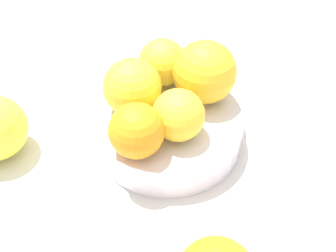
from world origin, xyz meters
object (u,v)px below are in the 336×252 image
Objects in this scene: fruit_bowl at (168,129)px; orange_in_bowl_3 at (137,131)px; orange_in_bowl_1 at (205,72)px; orange_in_bowl_4 at (162,62)px; orange_in_bowl_0 at (178,115)px; orange_in_bowl_2 at (133,85)px.

fruit_bowl is 3.00× the size of orange_in_bowl_3.
fruit_bowl is at bearing 52.64° from orange_in_bowl_1.
orange_in_bowl_0 is at bearing 114.97° from orange_in_bowl_4.
orange_in_bowl_2 is (4.61, -0.42, 6.18)cm from fruit_bowl.
orange_in_bowl_2 reaches higher than fruit_bowl.
orange_in_bowl_1 is 1.12× the size of orange_in_bowl_2.
fruit_bowl is at bearing -56.35° from orange_in_bowl_0.
orange_in_bowl_1 is at bearing -152.17° from orange_in_bowl_2.
orange_in_bowl_4 is at bearing -17.69° from orange_in_bowl_1.
orange_in_bowl_2 reaches higher than orange_in_bowl_0.
orange_in_bowl_0 reaches higher than fruit_bowl.
orange_in_bowl_2 is at bearing 27.83° from orange_in_bowl_1.
orange_in_bowl_1 is 12.97cm from orange_in_bowl_3.
orange_in_bowl_2 is at bearing -5.25° from fruit_bowl.
orange_in_bowl_4 is (6.19, -1.98, -0.87)cm from orange_in_bowl_1.
orange_in_bowl_1 is 9.36cm from orange_in_bowl_2.
orange_in_bowl_2 is at bearing -27.71° from orange_in_bowl_0.
fruit_bowl is 6.75cm from orange_in_bowl_0.
orange_in_bowl_2 reaches higher than orange_in_bowl_4.
fruit_bowl is at bearing 110.55° from orange_in_bowl_4.
orange_in_bowl_3 is (3.94, 3.82, 0.07)cm from orange_in_bowl_0.
orange_in_bowl_1 reaches higher than orange_in_bowl_0.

